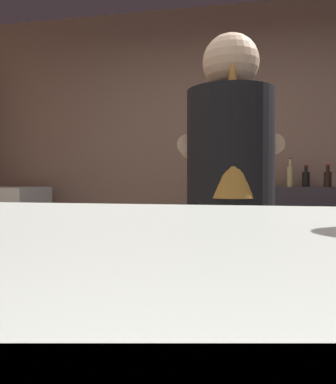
{
  "coord_description": "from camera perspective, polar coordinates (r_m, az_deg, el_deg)",
  "views": [
    {
      "loc": [
        0.1,
        -1.43,
        1.13
      ],
      "look_at": [
        -0.04,
        -0.75,
        1.11
      ],
      "focal_mm": 36.7,
      "sensor_mm": 36.0,
      "label": 1
    }
  ],
  "objects": [
    {
      "name": "bottle_hot_sauce",
      "position": [
        3.43,
        17.31,
        2.31
      ],
      "size": [
        0.05,
        0.05,
        0.24
      ],
      "color": "#D6C179",
      "rests_on": "back_shelf"
    },
    {
      "name": "bottle_olive_oil",
      "position": [
        3.47,
        19.4,
        1.89
      ],
      "size": [
        0.06,
        0.06,
        0.18
      ],
      "color": "black",
      "rests_on": "back_shelf"
    },
    {
      "name": "chefs_knife",
      "position": [
        1.98,
        17.7,
        -4.26
      ],
      "size": [
        0.24,
        0.07,
        0.01
      ],
      "primitive_type": "cube",
      "rotation": [
        0.0,
        0.0,
        -0.17
      ],
      "color": "silver",
      "rests_on": "prep_counter"
    },
    {
      "name": "wall_back",
      "position": [
        3.64,
        10.15,
        5.19
      ],
      "size": [
        5.2,
        0.1,
        2.7
      ],
      "primitive_type": "cube",
      "color": "#927361",
      "rests_on": "ground"
    },
    {
      "name": "mixing_bowl",
      "position": [
        2.13,
        4.84,
        -3.21
      ],
      "size": [
        0.18,
        0.18,
        0.05
      ],
      "primitive_type": "cylinder",
      "color": "silver",
      "rests_on": "prep_counter"
    },
    {
      "name": "back_shelf",
      "position": [
        3.41,
        15.82,
        -8.33
      ],
      "size": [
        0.87,
        0.36,
        1.08
      ],
      "primitive_type": "cube",
      "color": "#3A333B",
      "rests_on": "ground"
    },
    {
      "name": "bottle_soy",
      "position": [
        3.34,
        22.18,
        1.85
      ],
      "size": [
        0.06,
        0.06,
        0.18
      ],
      "color": "black",
      "rests_on": "back_shelf"
    },
    {
      "name": "bottle_vinegar",
      "position": [
        3.41,
        14.44,
        2.49
      ],
      "size": [
        0.07,
        0.07,
        0.26
      ],
      "color": "#D1D279",
      "rests_on": "back_shelf"
    },
    {
      "name": "mini_fridge",
      "position": [
        3.88,
        -22.27,
        -7.22
      ],
      "size": [
        0.6,
        0.58,
        1.07
      ],
      "color": "white",
      "rests_on": "ground"
    },
    {
      "name": "prep_counter",
      "position": [
        2.13,
        18.59,
        -16.67
      ],
      "size": [
        2.1,
        0.6,
        0.92
      ],
      "primitive_type": "cube",
      "color": "#474127",
      "rests_on": "ground"
    },
    {
      "name": "bartender",
      "position": [
        1.56,
        9.02,
        -3.62
      ],
      "size": [
        0.45,
        0.53,
        1.7
      ],
      "rotation": [
        0.0,
        0.0,
        1.69
      ],
      "color": "#292B36",
      "rests_on": "ground"
    }
  ]
}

